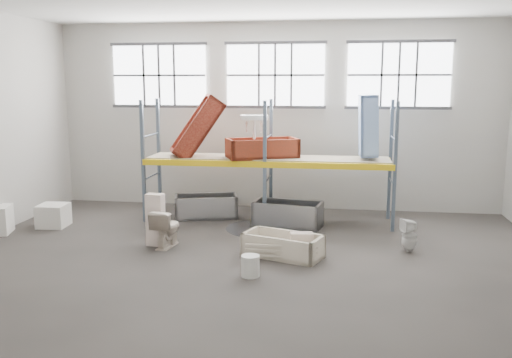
% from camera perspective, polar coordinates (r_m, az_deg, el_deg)
% --- Properties ---
extents(floor, '(12.00, 10.00, 0.10)m').
position_cam_1_polar(floor, '(10.46, -1.24, -9.29)').
color(floor, '#453F3B').
rests_on(floor, ground).
extents(wall_back, '(12.00, 0.10, 5.00)m').
position_cam_1_polar(wall_back, '(14.89, 2.04, 6.55)').
color(wall_back, '#AAA79D').
rests_on(wall_back, ground).
extents(wall_front, '(12.00, 0.10, 5.00)m').
position_cam_1_polar(wall_front, '(5.05, -11.11, -0.59)').
color(wall_front, '#B0ACA3').
rests_on(wall_front, ground).
extents(window_left, '(2.60, 0.04, 1.60)m').
position_cam_1_polar(window_left, '(15.45, -10.06, 10.61)').
color(window_left, white).
rests_on(window_left, wall_back).
extents(window_mid, '(2.60, 0.04, 1.60)m').
position_cam_1_polar(window_mid, '(14.76, 2.02, 10.79)').
color(window_mid, white).
rests_on(window_mid, wall_back).
extents(window_right, '(2.60, 0.04, 1.60)m').
position_cam_1_polar(window_right, '(14.74, 14.69, 10.47)').
color(window_right, white).
rests_on(window_right, wall_back).
extents(rack_upright_la, '(0.08, 0.08, 3.00)m').
position_cam_1_polar(rack_upright_la, '(13.60, -11.71, 1.77)').
color(rack_upright_la, slate).
rests_on(rack_upright_la, floor).
extents(rack_upright_lb, '(0.08, 0.08, 3.00)m').
position_cam_1_polar(rack_upright_lb, '(14.72, -10.11, 2.44)').
color(rack_upright_lb, slate).
rests_on(rack_upright_lb, floor).
extents(rack_upright_ma, '(0.08, 0.08, 3.00)m').
position_cam_1_polar(rack_upright_ma, '(12.87, 0.93, 1.52)').
color(rack_upright_ma, slate).
rests_on(rack_upright_ma, floor).
extents(rack_upright_mb, '(0.08, 0.08, 3.00)m').
position_cam_1_polar(rack_upright_mb, '(14.05, 1.58, 2.24)').
color(rack_upright_mb, slate).
rests_on(rack_upright_mb, floor).
extents(rack_upright_ra, '(0.08, 0.08, 3.00)m').
position_cam_1_polar(rack_upright_ra, '(12.83, 14.33, 1.17)').
color(rack_upright_ra, slate).
rests_on(rack_upright_ra, floor).
extents(rack_upright_rb, '(0.08, 0.08, 3.00)m').
position_cam_1_polar(rack_upright_rb, '(14.01, 13.85, 1.93)').
color(rack_upright_rb, slate).
rests_on(rack_upright_rb, floor).
extents(rack_beam_front, '(6.00, 0.10, 0.14)m').
position_cam_1_polar(rack_beam_front, '(12.87, 0.93, 1.52)').
color(rack_beam_front, yellow).
rests_on(rack_beam_front, floor).
extents(rack_beam_back, '(6.00, 0.10, 0.14)m').
position_cam_1_polar(rack_beam_back, '(14.05, 1.58, 2.24)').
color(rack_beam_back, yellow).
rests_on(rack_beam_back, floor).
extents(shelf_deck, '(5.90, 1.10, 0.03)m').
position_cam_1_polar(shelf_deck, '(13.45, 1.27, 2.23)').
color(shelf_deck, gray).
rests_on(shelf_deck, floor).
extents(wet_patch, '(1.80, 1.80, 0.00)m').
position_cam_1_polar(wet_patch, '(12.99, 0.79, -5.16)').
color(wet_patch, black).
rests_on(wet_patch, floor).
extents(bathtub_beige, '(1.69, 1.19, 0.45)m').
position_cam_1_polar(bathtub_beige, '(10.92, 2.84, -6.92)').
color(bathtub_beige, beige).
rests_on(bathtub_beige, floor).
extents(cistern_spare, '(0.48, 0.29, 0.43)m').
position_cam_1_polar(cistern_spare, '(10.88, 4.78, -6.72)').
color(cistern_spare, beige).
rests_on(cistern_spare, bathtub_beige).
extents(sink_in_tub, '(0.49, 0.49, 0.15)m').
position_cam_1_polar(sink_in_tub, '(10.96, 2.15, -7.21)').
color(sink_in_tub, beige).
rests_on(sink_in_tub, bathtub_beige).
extents(toilet_beige, '(0.56, 0.85, 0.81)m').
position_cam_1_polar(toilet_beige, '(11.64, -9.33, -5.07)').
color(toilet_beige, beige).
rests_on(toilet_beige, floor).
extents(cistern_tall, '(0.38, 0.27, 1.11)m').
position_cam_1_polar(cistern_tall, '(11.74, -10.45, -4.21)').
color(cistern_tall, silver).
rests_on(cistern_tall, floor).
extents(toilet_white, '(0.41, 0.40, 0.68)m').
position_cam_1_polar(toilet_white, '(11.60, 15.73, -5.68)').
color(toilet_white, white).
rests_on(toilet_white, floor).
extents(steel_tub_left, '(1.71, 1.14, 0.58)m').
position_cam_1_polar(steel_tub_left, '(14.02, -5.24, -2.86)').
color(steel_tub_left, '#A9ABB0').
rests_on(steel_tub_left, floor).
extents(steel_tub_right, '(1.71, 1.01, 0.59)m').
position_cam_1_polar(steel_tub_right, '(13.15, 3.33, -3.67)').
color(steel_tub_right, '#94979C').
rests_on(steel_tub_right, floor).
extents(rust_tub_flat, '(1.89, 1.41, 0.48)m').
position_cam_1_polar(rust_tub_flat, '(13.40, 0.66, 3.24)').
color(rust_tub_flat, maroon).
rests_on(rust_tub_flat, shelf_deck).
extents(rust_tub_tilted, '(1.57, 1.24, 1.67)m').
position_cam_1_polar(rust_tub_tilted, '(13.73, -6.13, 5.34)').
color(rust_tub_tilted, brown).
rests_on(rust_tub_tilted, shelf_deck).
extents(sink_on_shelf, '(0.76, 0.65, 0.60)m').
position_cam_1_polar(sink_on_shelf, '(13.24, -0.19, 4.35)').
color(sink_on_shelf, white).
rests_on(sink_on_shelf, rust_tub_flat).
extents(blue_tub_upright, '(0.49, 0.70, 1.47)m').
position_cam_1_polar(blue_tub_upright, '(13.29, 11.66, 5.46)').
color(blue_tub_upright, '#8EB2EC').
rests_on(blue_tub_upright, shelf_deck).
extents(bucket, '(0.43, 0.43, 0.38)m').
position_cam_1_polar(bucket, '(9.83, -0.60, -9.07)').
color(bucket, silver).
rests_on(bucket, floor).
extents(carton_far, '(0.69, 0.69, 0.54)m').
position_cam_1_polar(carton_far, '(13.97, -20.41, -3.59)').
color(carton_far, silver).
rests_on(carton_far, floor).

